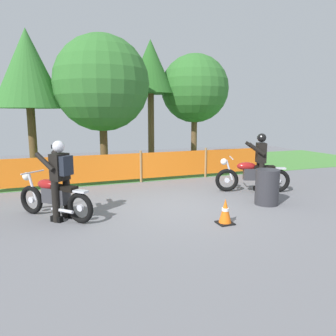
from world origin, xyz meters
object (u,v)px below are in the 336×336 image
rider_lead (260,160)px  spare_drum (267,187)px  traffic_cone (225,212)px  motorcycle_trailing (54,197)px  motorcycle_lead (252,175)px  rider_trailing (60,176)px

rider_lead → spare_drum: (-0.62, -1.14, -0.48)m
rider_lead → traffic_cone: rider_lead is taller
motorcycle_trailing → rider_lead: 5.62m
rider_lead → traffic_cone: size_ratio=3.19×
motorcycle_lead → traffic_cone: 3.01m
motorcycle_trailing → spare_drum: (4.97, -0.74, -0.03)m
traffic_cone → rider_trailing: bearing=154.8°
motorcycle_trailing → spare_drum: size_ratio=1.81×
motorcycle_lead → rider_trailing: size_ratio=1.18×
motorcycle_lead → traffic_cone: bearing=68.5°
rider_trailing → motorcycle_trailing: bearing=0.5°
motorcycle_lead → rider_lead: size_ratio=1.18×
motorcycle_lead → spare_drum: bearing=94.8°
rider_lead → spare_drum: 1.38m
rider_trailing → spare_drum: (4.82, -0.58, -0.51)m
motorcycle_trailing → rider_lead: size_ratio=0.94×
motorcycle_trailing → traffic_cone: size_ratio=3.01×
motorcycle_lead → traffic_cone: size_ratio=3.75×
motorcycle_trailing → rider_lead: bearing=-128.7°
motorcycle_trailing → traffic_cone: (3.26, -1.63, -0.21)m
rider_trailing → motorcycle_lead: bearing=-125.7°
motorcycle_trailing → rider_lead: (5.59, 0.39, 0.44)m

